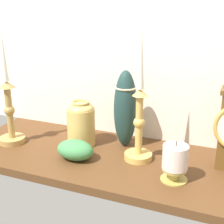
# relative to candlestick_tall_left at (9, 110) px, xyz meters

# --- Properties ---
(ground_plane) EXTENTS (1.00, 0.36, 0.02)m
(ground_plane) POSITION_rel_candlestick_tall_left_xyz_m (0.37, 0.03, -0.12)
(ground_plane) COLOR #53331A
(back_wall) EXTENTS (1.20, 0.02, 0.65)m
(back_wall) POSITION_rel_candlestick_tall_left_xyz_m (0.37, 0.21, 0.21)
(back_wall) COLOR white
(back_wall) RESTS_ON ground_plane
(candlestick_tall_left) EXTENTS (0.08, 0.08, 0.37)m
(candlestick_tall_left) POSITION_rel_candlestick_tall_left_xyz_m (0.00, 0.00, 0.00)
(candlestick_tall_left) COLOR #AC8747
(candlestick_tall_left) RESTS_ON ground_plane
(candlestick_tall_center) EXTENTS (0.08, 0.08, 0.39)m
(candlestick_tall_center) POSITION_rel_candlestick_tall_left_xyz_m (0.42, 0.04, 0.02)
(candlestick_tall_center) COLOR tan
(candlestick_tall_center) RESTS_ON ground_plane
(brass_vase_jar) EXTENTS (0.09, 0.09, 0.15)m
(brass_vase_jar) POSITION_rel_candlestick_tall_left_xyz_m (0.22, 0.07, -0.04)
(brass_vase_jar) COLOR #DAAF5D
(brass_vase_jar) RESTS_ON ground_plane
(pillar_candle_front) EXTENTS (0.07, 0.07, 0.11)m
(pillar_candle_front) POSITION_rel_candlestick_tall_left_xyz_m (0.54, -0.04, -0.06)
(pillar_candle_front) COLOR #B09E49
(pillar_candle_front) RESTS_ON ground_plane
(tall_ceramic_vase) EXTENTS (0.07, 0.07, 0.24)m
(tall_ceramic_vase) POSITION_rel_candlestick_tall_left_xyz_m (0.35, 0.12, 0.01)
(tall_ceramic_vase) COLOR #1E3A37
(tall_ceramic_vase) RESTS_ON ground_plane
(ivy_sprig) EXTENTS (0.11, 0.08, 0.06)m
(ivy_sprig) POSITION_rel_candlestick_tall_left_xyz_m (0.25, -0.03, -0.08)
(ivy_sprig) COLOR #41844A
(ivy_sprig) RESTS_ON ground_plane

